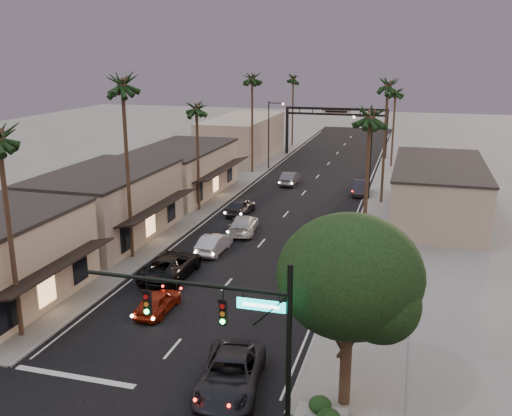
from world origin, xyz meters
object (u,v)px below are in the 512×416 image
Objects in this scene: palm_lb at (122,79)px; corner_tree at (351,281)px; curbside_near at (230,374)px; palm_rc at (396,89)px; streetlight_left at (271,130)px; palm_ld at (252,75)px; streetlight_right at (368,150)px; palm_lc at (196,104)px; curbside_black at (313,268)px; arch at (336,120)px; palm_far at (293,76)px; traffic_signal at (241,326)px; palm_ra at (371,111)px; oncoming_red at (158,302)px; oncoming_pickup at (171,265)px; oncoming_silver at (214,243)px; palm_rb at (388,81)px.

corner_tree is at bearing -38.83° from palm_lb.
palm_rc is at bearing 77.81° from curbside_near.
streetlight_left is 7.88m from palm_ld.
palm_lc is (-15.52, -9.00, 5.14)m from streetlight_right.
streetlight_right is 1.71× the size of curbside_black.
palm_lc is (-8.60, -34.00, 4.94)m from arch.
palm_lc is 0.92× the size of palm_far.
palm_lc is (-18.08, 28.55, 4.49)m from corner_tree.
palm_far is at bearing 100.70° from traffic_signal.
palm_ra is at bearing -79.41° from arch.
oncoming_red is (5.96, -22.14, -9.78)m from palm_lc.
oncoming_pickup reaches higher than curbside_black.
palm_rc is at bearing 67.73° from palm_lb.
palm_far is at bearing 104.14° from corner_tree.
oncoming_pickup is (-12.81, -4.64, -10.59)m from palm_ra.
streetlight_right is at bearing 91.49° from curbside_black.
traffic_signal is 75.58m from palm_far.
oncoming_silver is at bearing 175.76° from palm_ra.
palm_ld is (-1.68, -3.00, 7.09)m from streetlight_left.
oncoming_silver is at bearing -83.26° from streetlight_left.
palm_rc is (-0.88, 56.55, 4.49)m from corner_tree.
arch is at bearing -43.95° from palm_far.
palm_far is at bearing -82.41° from oncoming_silver.
curbside_near is (-1.53, 3.22, -4.25)m from traffic_signal.
oncoming_silver is 0.85× the size of curbside_black.
palm_rc is 2.73× the size of oncoming_silver.
traffic_signal is 18.15m from curbside_black.
corner_tree is at bearing -89.11° from palm_rc.
oncoming_pickup reaches higher than curbside_near.
curbside_near is at bearing -86.21° from arch.
curbside_near is at bearing -94.48° from palm_rc.
oncoming_pickup is (4.39, -35.64, -11.57)m from palm_ld.
oncoming_red is (5.96, -41.14, -11.73)m from palm_ld.
oncoming_red is (-11.24, -10.14, -10.76)m from palm_ra.
corner_tree is 0.67× the size of palm_far.
palm_rb reaches higher than arch.
palm_lc is (0.00, 14.00, -2.92)m from palm_lb.
streetlight_left is 0.63× the size of palm_rb.
palm_rb is 30.08m from oncoming_pickup.
palm_ra is at bearing 93.03° from corner_tree.
palm_ra is at bearing 6.63° from palm_lb.
palm_rc is at bearing 58.44° from palm_lc.
palm_rc reaches higher than oncoming_silver.
curbside_near is at bearing -96.89° from palm_rb.
palm_lc is at bearing -94.37° from streetlight_left.
palm_rc is at bearing -39.64° from palm_far.
palm_rb is (0.00, 20.00, 0.97)m from palm_ra.
palm_far is (-16.90, 54.00, 0.00)m from palm_ra.
palm_ra is 11.38m from curbside_black.
corner_tree is 56.74m from palm_rc.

